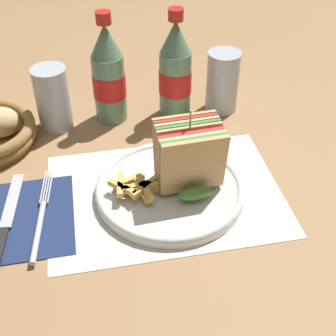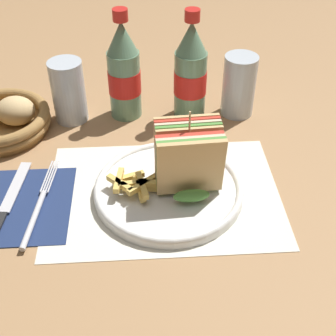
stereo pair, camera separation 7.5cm
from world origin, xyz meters
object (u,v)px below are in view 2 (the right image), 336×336
Objects in this scene: club_sandwich at (189,159)px; glass_near at (239,86)px; plate_main at (169,190)px; fork at (37,210)px; glass_far at (69,95)px; knife at (7,205)px; coke_bottle_near at (124,73)px; coke_bottle_far at (190,73)px.

club_sandwich is 1.10× the size of glass_near.
fork is at bearing -171.78° from plate_main.
fork is 0.27m from glass_far.
knife is 0.33m from coke_bottle_near.
club_sandwich reaches higher than glass_near.
plate_main is 0.21m from fork.
plate_main is 0.07m from club_sandwich.
coke_bottle_near is at bearing 61.23° from knife.
knife is 1.67× the size of glass_far.
fork is at bearing -134.37° from coke_bottle_far.
glass_near is (0.22, -0.01, -0.03)m from coke_bottle_near.
glass_near reaches higher than knife.
coke_bottle_near is (0.18, 0.26, 0.09)m from knife.
coke_bottle_far is (0.26, 0.27, 0.08)m from fork.
fork is 0.32m from coke_bottle_near.
club_sandwich reaches higher than fork.
knife is (-0.25, -0.01, -0.00)m from plate_main.
fork is 0.45m from glass_near.
plate_main is 0.26m from coke_bottle_far.
glass_far reaches higher than fork.
plate_main is 1.78× the size of club_sandwich.
knife is 0.95× the size of coke_bottle_far.
glass_near and glass_far have the same top height.
knife is 0.48m from glass_near.
glass_near is at bearing 0.23° from glass_far.
coke_bottle_near is at bearing 175.56° from coke_bottle_far.
plate_main is 1.12× the size of coke_bottle_far.
club_sandwich is 0.25m from fork.
coke_bottle_far reaches higher than plate_main.
plate_main is at bearing -122.61° from glass_near.
glass_near is (0.12, 0.23, -0.01)m from club_sandwich.
plate_main is 1.20× the size of fork.
plate_main is 1.96× the size of glass_far.
coke_bottle_near is at bearing 70.54° from fork.
knife is (-0.29, -0.02, -0.06)m from club_sandwich.
coke_bottle_far reaches higher than fork.
coke_bottle_near is 0.22m from glass_near.
coke_bottle_near is 0.11m from glass_far.
club_sandwich is 0.26m from glass_near.
club_sandwich reaches higher than plate_main.
club_sandwich is 0.67× the size of fork.
glass_near is 0.33m from glass_far.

